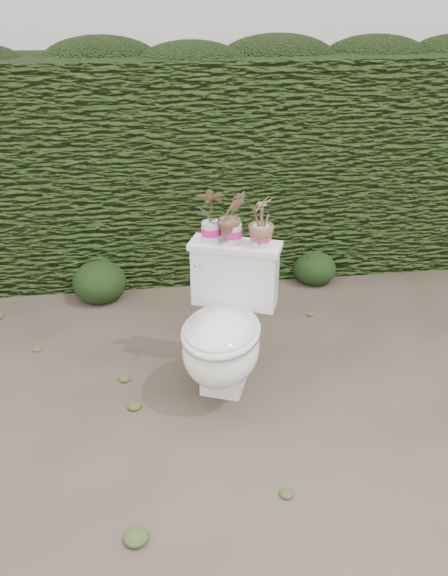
{
  "coord_description": "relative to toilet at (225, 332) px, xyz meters",
  "views": [
    {
      "loc": [
        -0.34,
        -2.71,
        1.97
      ],
      "look_at": [
        0.03,
        -0.01,
        0.55
      ],
      "focal_mm": 35.0,
      "sensor_mm": 36.0,
      "label": 1
    }
  ],
  "objects": [
    {
      "name": "potted_plant_center",
      "position": [
        0.07,
        0.23,
        0.56
      ],
      "size": [
        0.17,
        0.15,
        0.28
      ],
      "primitive_type": "imported",
      "rotation": [
        0.0,
        0.0,
        0.19
      ],
      "color": "#21641F",
      "rests_on": "toilet"
    },
    {
      "name": "toilet",
      "position": [
        0.0,
        0.0,
        0.0
      ],
      "size": [
        0.67,
        0.8,
        0.78
      ],
      "rotation": [
        0.0,
        0.0,
        -0.38
      ],
      "color": "white",
      "rests_on": "ground"
    },
    {
      "name": "hedge",
      "position": [
        -0.01,
        1.75,
        0.44
      ],
      "size": [
        8.0,
        1.0,
        1.6
      ],
      "primitive_type": "cube",
      "color": "#324B19",
      "rests_on": "ground"
    },
    {
      "name": "potted_plant_left",
      "position": [
        -0.04,
        0.27,
        0.57
      ],
      "size": [
        0.18,
        0.14,
        0.29
      ],
      "primitive_type": "imported",
      "rotation": [
        0.0,
        0.0,
        2.9
      ],
      "color": "#21641F",
      "rests_on": "toilet"
    },
    {
      "name": "ground",
      "position": [
        -0.01,
        0.15,
        -0.36
      ],
      "size": [
        60.0,
        60.0,
        0.0
      ],
      "primitive_type": "plane",
      "color": "brown",
      "rests_on": "ground"
    },
    {
      "name": "potted_plant_right",
      "position": [
        0.22,
        0.17,
        0.55
      ],
      "size": [
        0.17,
        0.17,
        0.25
      ],
      "primitive_type": "imported",
      "rotation": [
        0.0,
        0.0,
        4.49
      ],
      "color": "#21641F",
      "rests_on": "toilet"
    },
    {
      "name": "liriope_clump_1",
      "position": [
        -0.76,
        1.16,
        -0.2
      ],
      "size": [
        0.39,
        0.39,
        0.31
      ],
      "primitive_type": "ellipsoid",
      "color": "#1D3211",
      "rests_on": "ground"
    },
    {
      "name": "liriope_clump_2",
      "position": [
        0.87,
        1.22,
        -0.22
      ],
      "size": [
        0.33,
        0.33,
        0.26
      ],
      "primitive_type": "ellipsoid",
      "color": "#1D3211",
      "rests_on": "ground"
    }
  ]
}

